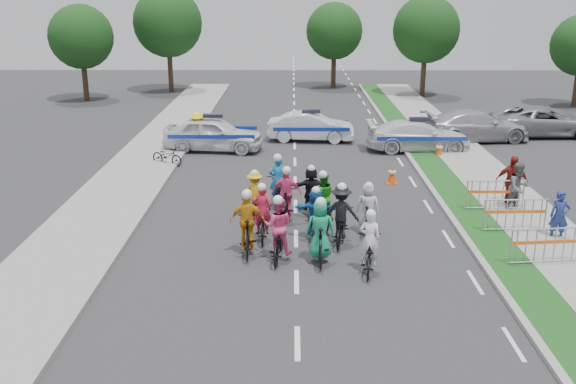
{
  "coord_description": "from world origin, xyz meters",
  "views": [
    {
      "loc": [
        -0.12,
        -15.04,
        7.22
      ],
      "look_at": [
        -0.25,
        4.2,
        1.1
      ],
      "focal_mm": 40.0,
      "sensor_mm": 36.0,
      "label": 1
    }
  ],
  "objects_px": {
    "rider_9": "(287,200)",
    "tree_0": "(81,37)",
    "rider_1": "(320,237)",
    "parked_bike": "(167,156)",
    "rider_12": "(278,190)",
    "barrier_0": "(545,247)",
    "rider_10": "(255,199)",
    "rider_11": "(311,193)",
    "rider_6": "(262,220)",
    "civilian_suv": "(545,121)",
    "spectator_1": "(519,188)",
    "cone_1": "(439,149)",
    "police_car_2": "(418,136)",
    "rider_5": "(315,217)",
    "tree_1": "(426,30)",
    "rider_3": "(248,229)",
    "rider_4": "(341,220)",
    "cone_0": "(392,175)",
    "civilian_sedan": "(476,126)",
    "tree_3": "(168,23)",
    "rider_7": "(368,213)",
    "barrier_2": "(495,196)",
    "police_car_1": "(311,127)",
    "barrier_1": "(515,217)",
    "rider_0": "(369,250)",
    "spectator_2": "(512,181)",
    "rider_8": "(322,205)",
    "spectator_0": "(559,216)",
    "tree_4": "(334,31)",
    "police_car_0": "(214,134)",
    "marshal_hiviz": "(197,131)"
  },
  "relations": [
    {
      "from": "rider_7",
      "to": "rider_12",
      "type": "distance_m",
      "value": 3.7
    },
    {
      "from": "rider_6",
      "to": "barrier_0",
      "type": "xyz_separation_m",
      "value": [
        7.71,
        -1.99,
        -0.03
      ]
    },
    {
      "from": "rider_10",
      "to": "police_car_1",
      "type": "distance_m",
      "value": 11.5
    },
    {
      "from": "police_car_1",
      "to": "rider_7",
      "type": "bearing_deg",
      "value": -168.45
    },
    {
      "from": "rider_8",
      "to": "police_car_2",
      "type": "xyz_separation_m",
      "value": [
        4.9,
        10.0,
        0.01
      ]
    },
    {
      "from": "rider_12",
      "to": "barrier_0",
      "type": "xyz_separation_m",
      "value": [
        7.31,
        -4.87,
        -0.08
      ]
    },
    {
      "from": "rider_1",
      "to": "parked_bike",
      "type": "xyz_separation_m",
      "value": [
        -6.11,
        10.15,
        -0.34
      ]
    },
    {
      "from": "rider_12",
      "to": "tree_3",
      "type": "bearing_deg",
      "value": -79.98
    },
    {
      "from": "spectator_1",
      "to": "police_car_2",
      "type": "bearing_deg",
      "value": 82.43
    },
    {
      "from": "tree_4",
      "to": "police_car_2",
      "type": "bearing_deg",
      "value": -82.14
    },
    {
      "from": "rider_0",
      "to": "spectator_1",
      "type": "xyz_separation_m",
      "value": [
        5.53,
        4.76,
        0.28
      ]
    },
    {
      "from": "rider_5",
      "to": "rider_12",
      "type": "distance_m",
      "value": 3.16
    },
    {
      "from": "rider_5",
      "to": "spectator_2",
      "type": "relative_size",
      "value": 0.93
    },
    {
      "from": "spectator_0",
      "to": "tree_1",
      "type": "xyz_separation_m",
      "value": [
        1.18,
        27.08,
        3.76
      ]
    },
    {
      "from": "rider_6",
      "to": "cone_1",
      "type": "relative_size",
      "value": 2.55
    },
    {
      "from": "barrier_1",
      "to": "cone_1",
      "type": "distance_m",
      "value": 9.46
    },
    {
      "from": "civilian_sedan",
      "to": "parked_bike",
      "type": "height_order",
      "value": "civilian_sedan"
    },
    {
      "from": "rider_6",
      "to": "civilian_suv",
      "type": "distance_m",
      "value": 19.91
    },
    {
      "from": "tree_0",
      "to": "tree_3",
      "type": "xyz_separation_m",
      "value": [
        5.0,
        4.0,
        0.7
      ]
    },
    {
      "from": "rider_0",
      "to": "parked_bike",
      "type": "distance_m",
      "value": 13.04
    },
    {
      "from": "rider_9",
      "to": "tree_0",
      "type": "distance_m",
      "value": 27.4
    },
    {
      "from": "rider_3",
      "to": "barrier_2",
      "type": "relative_size",
      "value": 0.97
    },
    {
      "from": "tree_0",
      "to": "barrier_1",
      "type": "bearing_deg",
      "value": -49.85
    },
    {
      "from": "rider_8",
      "to": "marshal_hiviz",
      "type": "xyz_separation_m",
      "value": [
        -5.36,
        9.99,
        0.2
      ]
    },
    {
      "from": "rider_10",
      "to": "rider_11",
      "type": "height_order",
      "value": "rider_11"
    },
    {
      "from": "rider_5",
      "to": "rider_7",
      "type": "xyz_separation_m",
      "value": [
        1.61,
        0.52,
        -0.06
      ]
    },
    {
      "from": "police_car_1",
      "to": "civilian_suv",
      "type": "distance_m",
      "value": 12.05
    },
    {
      "from": "tree_0",
      "to": "rider_11",
      "type": "bearing_deg",
      "value": -57.49
    },
    {
      "from": "police_car_2",
      "to": "cone_1",
      "type": "height_order",
      "value": "police_car_2"
    },
    {
      "from": "civilian_suv",
      "to": "parked_bike",
      "type": "bearing_deg",
      "value": 105.83
    },
    {
      "from": "barrier_1",
      "to": "cone_1",
      "type": "relative_size",
      "value": 2.86
    },
    {
      "from": "rider_1",
      "to": "civilian_suv",
      "type": "relative_size",
      "value": 0.35
    },
    {
      "from": "parked_bike",
      "to": "rider_12",
      "type": "bearing_deg",
      "value": -111.22
    },
    {
      "from": "rider_8",
      "to": "tree_4",
      "type": "relative_size",
      "value": 0.3
    },
    {
      "from": "rider_10",
      "to": "cone_0",
      "type": "bearing_deg",
      "value": -136.6
    },
    {
      "from": "rider_8",
      "to": "civilian_sedan",
      "type": "distance_m",
      "value": 14.47
    },
    {
      "from": "spectator_1",
      "to": "cone_1",
      "type": "xyz_separation_m",
      "value": [
        -0.99,
        7.46,
        -0.53
      ]
    },
    {
      "from": "rider_9",
      "to": "barrier_1",
      "type": "bearing_deg",
      "value": 177.45
    },
    {
      "from": "rider_7",
      "to": "tree_1",
      "type": "xyz_separation_m",
      "value": [
        6.81,
        26.53,
        3.88
      ]
    },
    {
      "from": "rider_5",
      "to": "civilian_suv",
      "type": "bearing_deg",
      "value": -122.56
    },
    {
      "from": "cone_0",
      "to": "parked_bike",
      "type": "xyz_separation_m",
      "value": [
        -9.22,
        2.62,
        0.06
      ]
    },
    {
      "from": "rider_7",
      "to": "police_car_0",
      "type": "bearing_deg",
      "value": -49.71
    },
    {
      "from": "rider_3",
      "to": "civilian_sedan",
      "type": "distance_m",
      "value": 17.61
    },
    {
      "from": "rider_4",
      "to": "police_car_2",
      "type": "distance_m",
      "value": 12.29
    },
    {
      "from": "rider_12",
      "to": "rider_3",
      "type": "bearing_deg",
      "value": 71.51
    },
    {
      "from": "rider_5",
      "to": "tree_1",
      "type": "xyz_separation_m",
      "value": [
        8.42,
        27.04,
        3.82
      ]
    },
    {
      "from": "spectator_0",
      "to": "rider_0",
      "type": "bearing_deg",
      "value": -149.51
    },
    {
      "from": "civilian_suv",
      "to": "tree_1",
      "type": "relative_size",
      "value": 0.79
    },
    {
      "from": "rider_3",
      "to": "rider_4",
      "type": "bearing_deg",
      "value": -164.76
    },
    {
      "from": "rider_10",
      "to": "police_car_2",
      "type": "height_order",
      "value": "rider_10"
    }
  ]
}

